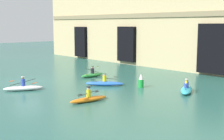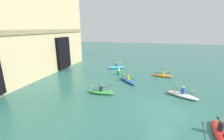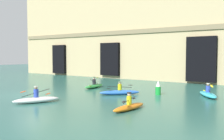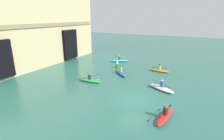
{
  "view_description": "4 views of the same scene",
  "coord_description": "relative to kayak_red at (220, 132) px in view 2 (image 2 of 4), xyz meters",
  "views": [
    {
      "loc": [
        26.32,
        -12.99,
        5.25
      ],
      "look_at": [
        7.05,
        4.29,
        1.45
      ],
      "focal_mm": 50.0,
      "sensor_mm": 36.0,
      "label": 1
    },
    {
      "loc": [
        -12.01,
        1.19,
        6.81
      ],
      "look_at": [
        3.7,
        5.58,
        2.2
      ],
      "focal_mm": 24.0,
      "sensor_mm": 36.0,
      "label": 2
    },
    {
      "loc": [
        17.21,
        -12.94,
        3.26
      ],
      "look_at": [
        5.9,
        3.52,
        2.06
      ],
      "focal_mm": 40.0,
      "sensor_mm": 36.0,
      "label": 3
    },
    {
      "loc": [
        -14.43,
        -5.18,
        7.56
      ],
      "look_at": [
        4.04,
        4.38,
        1.17
      ],
      "focal_mm": 28.0,
      "sensor_mm": 36.0,
      "label": 4
    }
  ],
  "objects": [
    {
      "name": "kayak_cyan",
      "position": [
        14.51,
        10.63,
        -0.02
      ],
      "size": [
        2.36,
        3.14,
        1.06
      ],
      "rotation": [
        0.0,
        0.0,
        2.12
      ],
      "color": "#33B2C6",
      "rests_on": "ground"
    },
    {
      "name": "marker_buoy",
      "position": [
        10.89,
        9.34,
        0.31
      ],
      "size": [
        0.44,
        0.44,
        1.18
      ],
      "color": "green",
      "rests_on": "ground"
    },
    {
      "name": "kayak_red",
      "position": [
        0.0,
        0.0,
        0.0
      ],
      "size": [
        3.09,
        1.03,
        1.11
      ],
      "rotation": [
        0.0,
        0.0,
        3.03
      ],
      "color": "red",
      "rests_on": "ground"
    },
    {
      "name": "ground_plane",
      "position": [
        2.06,
        3.37,
        -0.23
      ],
      "size": [
        120.0,
        120.0,
        0.0
      ],
      "primitive_type": "plane",
      "color": "#2D665B"
    },
    {
      "name": "kayak_orange",
      "position": [
        11.82,
        3.08,
        -0.02
      ],
      "size": [
        0.92,
        2.95,
        1.06
      ],
      "rotation": [
        0.0,
        0.0,
        4.61
      ],
      "color": "orange",
      "rests_on": "ground"
    },
    {
      "name": "kayak_white",
      "position": [
        5.43,
        1.42,
        -0.0
      ],
      "size": [
        2.15,
        3.13,
        1.14
      ],
      "rotation": [
        0.0,
        0.0,
        1.1
      ],
      "color": "white",
      "rests_on": "ground"
    },
    {
      "name": "kayak_green",
      "position": [
        3.92,
        9.65,
        -0.0
      ],
      "size": [
        0.91,
        2.95,
        1.11
      ],
      "rotation": [
        0.0,
        0.0,
        1.63
      ],
      "color": "green",
      "rests_on": "ground"
    },
    {
      "name": "kayak_blue",
      "position": [
        8.3,
        7.53,
        0.0
      ],
      "size": [
        2.87,
        2.78,
        1.09
      ],
      "rotation": [
        0.0,
        0.0,
        0.76
      ],
      "color": "blue",
      "rests_on": "ground"
    }
  ]
}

